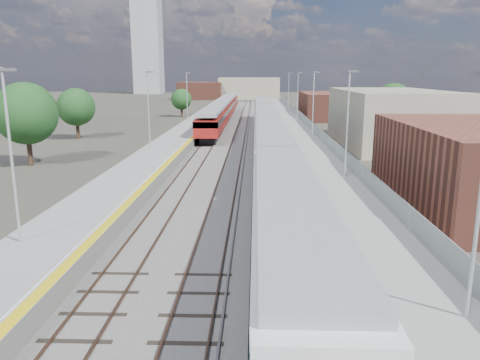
{
  "coord_description": "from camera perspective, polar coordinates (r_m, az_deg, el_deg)",
  "views": [
    {
      "loc": [
        0.12,
        -11.18,
        8.25
      ],
      "look_at": [
        -0.74,
        15.4,
        2.2
      ],
      "focal_mm": 35.0,
      "sensor_mm": 36.0,
      "label": 1
    }
  ],
  "objects": [
    {
      "name": "ground",
      "position": [
        61.73,
        1.75,
        5.13
      ],
      "size": [
        320.0,
        320.0,
        0.0
      ],
      "primitive_type": "plane",
      "color": "#47443A",
      "rests_on": "ground"
    },
    {
      "name": "ballast_bed",
      "position": [
        64.25,
        -0.26,
        5.47
      ],
      "size": [
        10.5,
        155.0,
        0.06
      ],
      "primitive_type": "cube",
      "color": "#565451",
      "rests_on": "ground"
    },
    {
      "name": "tracks",
      "position": [
        65.88,
        0.32,
        5.72
      ],
      "size": [
        8.96,
        160.0,
        0.17
      ],
      "color": "#4C3323",
      "rests_on": "ground"
    },
    {
      "name": "platform_right",
      "position": [
        64.34,
        6.49,
        5.85
      ],
      "size": [
        4.7,
        155.0,
        8.52
      ],
      "color": "slate",
      "rests_on": "ground"
    },
    {
      "name": "platform_left",
      "position": [
        64.79,
        -6.31,
        5.89
      ],
      "size": [
        4.3,
        155.0,
        8.52
      ],
      "color": "slate",
      "rests_on": "ground"
    },
    {
      "name": "buildings",
      "position": [
        150.9,
        -5.22,
        13.7
      ],
      "size": [
        72.0,
        185.5,
        40.0
      ],
      "color": "brown",
      "rests_on": "ground"
    },
    {
      "name": "green_train",
      "position": [
        49.15,
        3.48,
        5.85
      ],
      "size": [
        2.98,
        82.82,
        3.28
      ],
      "color": "black",
      "rests_on": "ground"
    },
    {
      "name": "red_train",
      "position": [
        82.33,
        -2.07,
        8.57
      ],
      "size": [
        2.9,
        58.78,
        3.66
      ],
      "color": "black",
      "rests_on": "ground"
    },
    {
      "name": "tree_a",
      "position": [
        46.54,
        -24.64,
        7.38
      ],
      "size": [
        5.59,
        5.59,
        7.57
      ],
      "color": "#382619",
      "rests_on": "ground"
    },
    {
      "name": "tree_b",
      "position": [
        64.06,
        -19.36,
        8.39
      ],
      "size": [
        4.8,
        4.8,
        6.5
      ],
      "color": "#382619",
      "rests_on": "ground"
    },
    {
      "name": "tree_c",
      "position": [
        92.91,
        -7.16,
        9.73
      ],
      "size": [
        4.0,
        4.0,
        5.42
      ],
      "color": "#382619",
      "rests_on": "ground"
    },
    {
      "name": "tree_d",
      "position": [
        71.9,
        18.15,
        9.12
      ],
      "size": [
        5.15,
        5.15,
        6.97
      ],
      "color": "#382619",
      "rests_on": "ground"
    }
  ]
}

